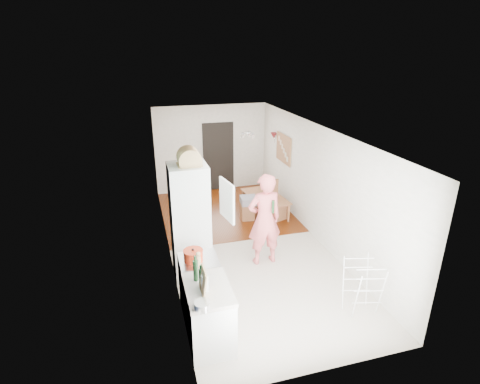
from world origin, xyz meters
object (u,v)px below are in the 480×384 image
person (265,212)px  dining_chair (277,201)px  dining_table (266,206)px  stool (247,211)px  drying_rack (362,287)px

person → dining_chair: (0.95, 1.80, -0.61)m
dining_table → dining_chair: 0.45m
dining_table → person: bearing=153.9°
person → stool: person is taller
dining_chair → drying_rack: dining_chair is taller
stool → drying_rack: 3.87m
stool → dining_table: bearing=17.1°
dining_table → drying_rack: 3.97m
dining_table → stool: bearing=101.6°
drying_rack → person: bearing=132.8°
person → dining_chair: 2.12m
person → dining_chair: size_ratio=2.28×
drying_rack → dining_table: bearing=107.1°
dining_chair → drying_rack: size_ratio=1.06×
person → dining_table: 2.43m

